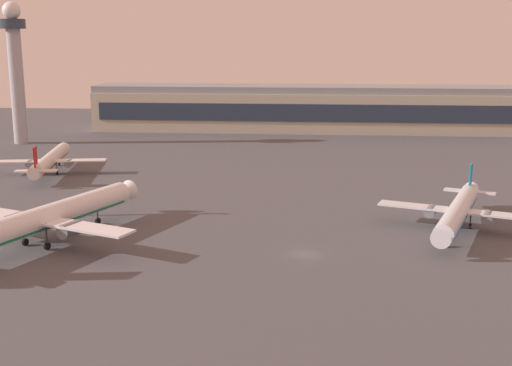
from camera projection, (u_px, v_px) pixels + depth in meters
ground_plane at (305, 254)px, 107.14m from camera, size 416.00×416.00×0.00m
terminal_building at (304, 108)px, 244.05m from camera, size 152.70×22.40×16.40m
control_tower at (15, 63)px, 211.10m from camera, size 8.00×8.00×44.66m
airplane_terminal_side at (44, 219)px, 111.29m from camera, size 34.48×43.71×11.73m
airplane_far_stand at (458, 211)px, 119.46m from camera, size 28.43×36.10×9.58m
airplane_mid_apron at (50, 160)px, 168.27m from camera, size 28.18×36.04×9.27m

